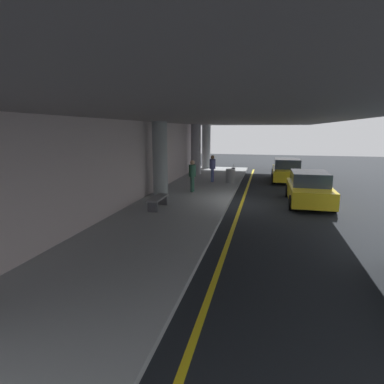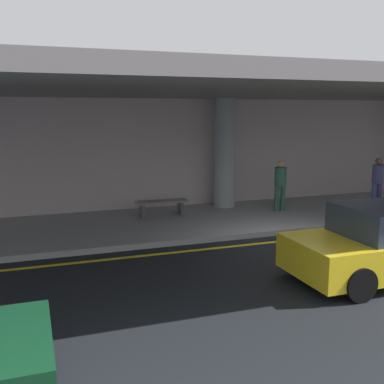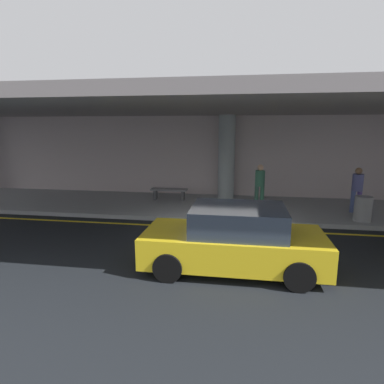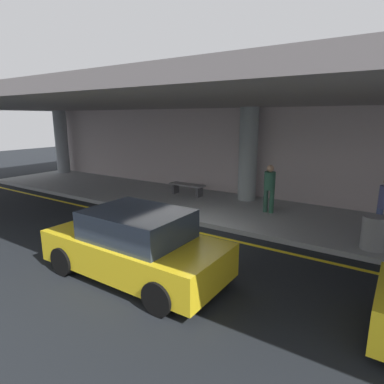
{
  "view_description": "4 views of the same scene",
  "coord_description": "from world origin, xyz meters",
  "px_view_note": "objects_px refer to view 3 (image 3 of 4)",
  "views": [
    {
      "loc": [
        -14.5,
        -0.55,
        3.4
      ],
      "look_at": [
        -2.17,
        2.39,
        0.86
      ],
      "focal_mm": 29.14,
      "sensor_mm": 36.0,
      "label": 1
    },
    {
      "loc": [
        -6.23,
        -9.75,
        3.35
      ],
      "look_at": [
        -2.14,
        1.8,
        1.22
      ],
      "focal_mm": 43.06,
      "sensor_mm": 36.0,
      "label": 2
    },
    {
      "loc": [
        0.69,
        -9.63,
        3.24
      ],
      "look_at": [
        -1.13,
        1.93,
        0.9
      ],
      "focal_mm": 29.96,
      "sensor_mm": 36.0,
      "label": 3
    },
    {
      "loc": [
        5.18,
        -7.31,
        3.4
      ],
      "look_at": [
        -0.91,
        1.88,
        0.85
      ],
      "focal_mm": 30.11,
      "sensor_mm": 36.0,
      "label": 4
    }
  ],
  "objects_px": {
    "person_waiting_for_ride": "(357,187)",
    "bench_metal": "(169,192)",
    "trash_bin_steel": "(363,209)",
    "car_yellow_taxi": "(234,240)",
    "traveler_with_luggage": "(260,182)",
    "support_column_left_mid": "(226,157)"
  },
  "relations": [
    {
      "from": "traveler_with_luggage",
      "to": "trash_bin_steel",
      "type": "bearing_deg",
      "value": -119.11
    },
    {
      "from": "car_yellow_taxi",
      "to": "person_waiting_for_ride",
      "type": "distance_m",
      "value": 6.86
    },
    {
      "from": "person_waiting_for_ride",
      "to": "trash_bin_steel",
      "type": "xyz_separation_m",
      "value": [
        -0.14,
        -1.16,
        -0.54
      ]
    },
    {
      "from": "person_waiting_for_ride",
      "to": "bench_metal",
      "type": "xyz_separation_m",
      "value": [
        -7.34,
        1.06,
        -0.61
      ]
    },
    {
      "from": "trash_bin_steel",
      "to": "car_yellow_taxi",
      "type": "bearing_deg",
      "value": -135.37
    },
    {
      "from": "bench_metal",
      "to": "person_waiting_for_ride",
      "type": "bearing_deg",
      "value": -8.23
    },
    {
      "from": "bench_metal",
      "to": "car_yellow_taxi",
      "type": "bearing_deg",
      "value": -64.73
    },
    {
      "from": "support_column_left_mid",
      "to": "trash_bin_steel",
      "type": "height_order",
      "value": "support_column_left_mid"
    },
    {
      "from": "bench_metal",
      "to": "traveler_with_luggage",
      "type": "bearing_deg",
      "value": -8.58
    },
    {
      "from": "car_yellow_taxi",
      "to": "bench_metal",
      "type": "xyz_separation_m",
      "value": [
        -3.0,
        6.36,
        -0.21
      ]
    },
    {
      "from": "traveler_with_luggage",
      "to": "person_waiting_for_ride",
      "type": "relative_size",
      "value": 1.0
    },
    {
      "from": "traveler_with_luggage",
      "to": "person_waiting_for_ride",
      "type": "xyz_separation_m",
      "value": [
        3.49,
        -0.48,
        0.0
      ]
    },
    {
      "from": "person_waiting_for_ride",
      "to": "trash_bin_steel",
      "type": "height_order",
      "value": "person_waiting_for_ride"
    },
    {
      "from": "traveler_with_luggage",
      "to": "bench_metal",
      "type": "relative_size",
      "value": 1.05
    },
    {
      "from": "car_yellow_taxi",
      "to": "trash_bin_steel",
      "type": "distance_m",
      "value": 5.89
    },
    {
      "from": "support_column_left_mid",
      "to": "person_waiting_for_ride",
      "type": "bearing_deg",
      "value": -19.95
    },
    {
      "from": "trash_bin_steel",
      "to": "person_waiting_for_ride",
      "type": "bearing_deg",
      "value": 82.93
    },
    {
      "from": "traveler_with_luggage",
      "to": "trash_bin_steel",
      "type": "xyz_separation_m",
      "value": [
        3.35,
        -1.64,
        -0.54
      ]
    },
    {
      "from": "traveler_with_luggage",
      "to": "person_waiting_for_ride",
      "type": "height_order",
      "value": "same"
    },
    {
      "from": "traveler_with_luggage",
      "to": "bench_metal",
      "type": "distance_m",
      "value": 3.94
    },
    {
      "from": "traveler_with_luggage",
      "to": "bench_metal",
      "type": "xyz_separation_m",
      "value": [
        -3.85,
        0.58,
        -0.61
      ]
    },
    {
      "from": "bench_metal",
      "to": "support_column_left_mid",
      "type": "bearing_deg",
      "value": 16.44
    }
  ]
}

